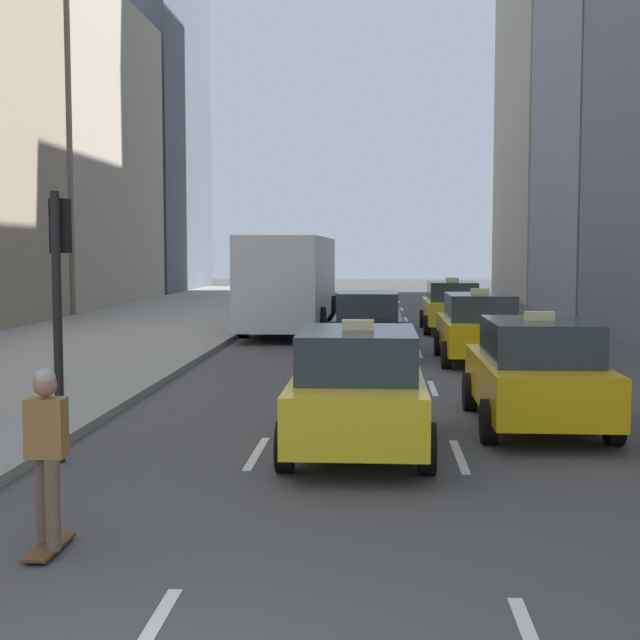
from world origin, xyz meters
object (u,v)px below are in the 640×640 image
at_px(city_bus, 292,279).
at_px(skateboarder, 47,451).
at_px(taxi_second, 451,306).
at_px(traffic_light_pole, 59,282).
at_px(taxi_lead, 358,389).
at_px(taxi_fourth, 479,327).
at_px(taxi_third, 536,372).
at_px(sedan_black_near, 368,322).

bearing_deg(city_bus, skateboarder, -89.98).
height_order(taxi_second, skateboarder, taxi_second).
bearing_deg(traffic_light_pole, taxi_second, 70.68).
height_order(taxi_lead, traffic_light_pole, traffic_light_pole).
xyz_separation_m(taxi_second, skateboarder, (-5.60, -22.82, 0.08)).
bearing_deg(traffic_light_pole, skateboarder, -72.14).
relative_size(taxi_lead, taxi_fourth, 1.00).
relative_size(taxi_lead, skateboarder, 2.52).
bearing_deg(taxi_lead, taxi_third, 33.37).
bearing_deg(sedan_black_near, taxi_third, -74.06).
height_order(taxi_third, sedan_black_near, taxi_third).
bearing_deg(skateboarder, traffic_light_pole, 107.86).
distance_m(sedan_black_near, traffic_light_pole, 13.23).
xyz_separation_m(taxi_third, traffic_light_pole, (-6.75, -2.72, 1.53)).
height_order(taxi_third, traffic_light_pole, traffic_light_pole).
bearing_deg(taxi_second, taxi_fourth, -90.00).
xyz_separation_m(taxi_fourth, traffic_light_pole, (-6.75, -10.93, 1.53)).
height_order(taxi_lead, city_bus, city_bus).
relative_size(sedan_black_near, skateboarder, 2.61).
height_order(taxi_lead, taxi_fourth, same).
xyz_separation_m(taxi_lead, traffic_light_pole, (-3.95, -0.88, 1.53)).
height_order(taxi_third, taxi_fourth, same).
distance_m(taxi_fourth, skateboarder, 15.54).
relative_size(taxi_third, sedan_black_near, 0.97).
bearing_deg(sedan_black_near, skateboarder, -99.88).
relative_size(taxi_second, traffic_light_pole, 1.22).
relative_size(taxi_second, city_bus, 0.38).
height_order(sedan_black_near, city_bus, city_bus).
height_order(taxi_second, taxi_fourth, same).
relative_size(taxi_second, taxi_third, 1.00).
bearing_deg(sedan_black_near, taxi_second, 67.39).
bearing_deg(skateboarder, taxi_second, 76.21).
bearing_deg(city_bus, sedan_black_near, -69.56).
xyz_separation_m(city_bus, traffic_light_pole, (-1.14, -20.07, 0.62)).
distance_m(taxi_lead, traffic_light_pole, 4.33).
bearing_deg(taxi_third, taxi_fourth, 90.00).
bearing_deg(sedan_black_near, taxi_lead, -90.00).
bearing_deg(skateboarder, city_bus, 90.02).
relative_size(taxi_fourth, skateboarder, 2.52).
relative_size(taxi_third, skateboarder, 2.52).
xyz_separation_m(taxi_lead, sedan_black_near, (-0.00, 11.65, -0.02)).
xyz_separation_m(city_bus, skateboarder, (0.01, -23.64, -0.82)).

